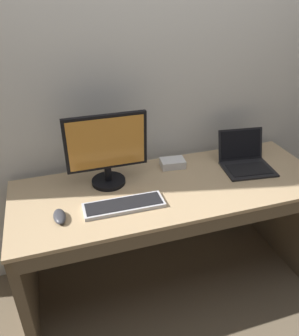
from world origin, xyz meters
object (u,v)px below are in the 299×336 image
(external_monitor, at_px, (107,150))
(wired_keyboard, at_px, (124,205))
(external_drive_box, at_px, (173,163))
(computer_mouse, at_px, (60,216))
(laptop_black, at_px, (245,160))

(external_monitor, xyz_separation_m, wired_keyboard, (0.03, -0.24, -0.21))
(external_drive_box, bearing_deg, wired_keyboard, -140.89)
(wired_keyboard, distance_m, computer_mouse, 0.33)
(computer_mouse, xyz_separation_m, external_drive_box, (0.72, 0.32, 0.01))
(external_monitor, relative_size, computer_mouse, 3.68)
(wired_keyboard, distance_m, external_drive_box, 0.51)
(laptop_black, xyz_separation_m, external_drive_box, (-0.44, 0.13, -0.02))
(laptop_black, bearing_deg, computer_mouse, -170.55)
(wired_keyboard, height_order, external_drive_box, external_drive_box)
(wired_keyboard, height_order, computer_mouse, computer_mouse)
(external_drive_box, bearing_deg, computer_mouse, -155.78)
(wired_keyboard, relative_size, external_drive_box, 2.85)
(laptop_black, relative_size, external_monitor, 0.73)
(laptop_black, bearing_deg, external_drive_box, 163.21)
(external_monitor, relative_size, wired_keyboard, 1.06)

